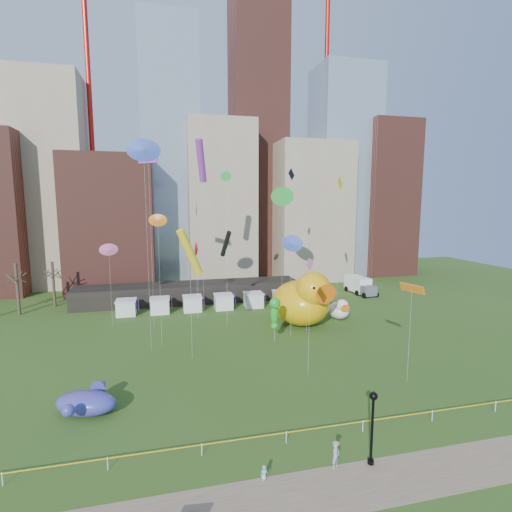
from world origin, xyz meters
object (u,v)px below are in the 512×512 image
object	(u,v)px
seahorse_green	(275,311)
woman	(336,456)
seahorse_purple	(307,302)
box_truck	(359,285)
whale_inflatable	(87,401)
lamppost	(373,419)
small_duck	(339,309)
big_duck	(303,300)
toddler	(264,473)

from	to	relation	value
seahorse_green	woman	xyz separation A→B (m)	(-2.55, -22.84, -3.10)
seahorse_purple	box_truck	distance (m)	25.34
whale_inflatable	lamppost	distance (m)	22.23
small_duck	seahorse_green	bearing A→B (deg)	-149.38
big_duck	whale_inflatable	world-z (taller)	big_duck
seahorse_purple	lamppost	bearing A→B (deg)	-93.74
toddler	small_duck	bearing A→B (deg)	51.47
box_truck	toddler	world-z (taller)	box_truck
box_truck	small_duck	bearing A→B (deg)	-132.34
seahorse_green	toddler	world-z (taller)	seahorse_green
small_duck	whale_inflatable	xyz separation A→B (m)	(-31.30, -18.95, -0.44)
woman	toddler	size ratio (longest dim) A/B	1.73
box_truck	toddler	xyz separation A→B (m)	(-30.17, -43.86, -1.09)
woman	toddler	bearing A→B (deg)	153.25
big_duck	seahorse_purple	bearing A→B (deg)	-114.69
lamppost	box_truck	size ratio (longest dim) A/B	0.69
whale_inflatable	woman	world-z (taller)	whale_inflatable
box_truck	woman	distance (m)	50.68
seahorse_purple	woman	distance (m)	27.10
lamppost	toddler	bearing A→B (deg)	178.30
whale_inflatable	box_truck	xyz separation A→B (m)	(42.21, 33.10, 0.58)
woman	whale_inflatable	bearing A→B (deg)	120.65
seahorse_green	lamppost	xyz separation A→B (m)	(-0.15, -23.06, -0.80)
big_duck	box_truck	size ratio (longest dim) A/B	1.52
small_duck	whale_inflatable	bearing A→B (deg)	-148.10
whale_inflatable	woman	bearing A→B (deg)	-14.37
seahorse_green	small_duck	bearing A→B (deg)	35.43
toddler	seahorse_purple	bearing A→B (deg)	58.30
seahorse_green	woman	world-z (taller)	seahorse_green
big_duck	seahorse_green	size ratio (longest dim) A/B	2.02
seahorse_green	seahorse_purple	xyz separation A→B (m)	(5.30, 2.90, 0.08)
seahorse_purple	woman	world-z (taller)	seahorse_purple
small_duck	woman	bearing A→B (deg)	-115.29
seahorse_purple	toddler	size ratio (longest dim) A/B	5.86
big_duck	seahorse_green	xyz separation A→B (m)	(-5.60, -5.25, 0.27)
big_duck	toddler	distance (m)	31.08
woman	toddler	distance (m)	4.78
small_duck	toddler	distance (m)	35.42
big_duck	woman	bearing A→B (deg)	-123.62
box_truck	toddler	bearing A→B (deg)	-129.22
seahorse_green	woman	bearing A→B (deg)	-90.86
big_duck	toddler	size ratio (longest dim) A/B	12.07
box_truck	toddler	size ratio (longest dim) A/B	7.96
lamppost	seahorse_green	bearing A→B (deg)	89.62
small_duck	box_truck	distance (m)	17.87
seahorse_green	whale_inflatable	world-z (taller)	seahorse_green
big_duck	seahorse_purple	distance (m)	2.40
big_duck	woman	world-z (taller)	big_duck
big_duck	box_truck	xyz separation A→B (m)	(17.25, 15.76, -2.07)
small_duck	seahorse_purple	xyz separation A→B (m)	(-6.64, -3.97, 2.55)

